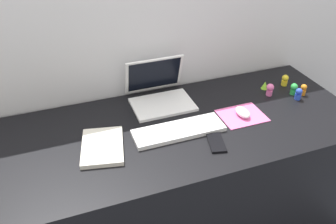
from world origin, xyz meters
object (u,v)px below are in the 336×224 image
Objects in this scene: toy_figurine_lime at (265,85)px; toy_figurine_yellow at (285,80)px; mouse at (243,112)px; toy_figurine_green at (294,88)px; toy_figurine_pink at (270,89)px; keyboard at (179,130)px; notebook_pad at (103,147)px; cell_phone at (216,143)px; toy_figurine_blue at (299,94)px; toy_figurine_orange at (303,89)px; laptop at (159,91)px.

toy_figurine_yellow is at bearing -1.91° from toy_figurine_lime.
toy_figurine_yellow is (0.37, 0.18, 0.01)m from mouse.
toy_figurine_pink reaches higher than toy_figurine_green.
toy_figurine_pink is (0.56, 0.14, 0.03)m from keyboard.
notebook_pad is (-0.34, 0.01, 0.00)m from keyboard.
toy_figurine_green is (0.56, 0.23, 0.03)m from cell_phone.
keyboard is at bearing -166.23° from toy_figurine_pink.
toy_figurine_blue reaches higher than mouse.
toy_figurine_yellow is at bearing 103.65° from toy_figurine_orange.
toy_figurine_yellow is at bearing 26.59° from mouse.
toy_figurine_pink is (-0.17, 0.06, 0.00)m from toy_figurine_orange.
cell_phone is 0.56m from toy_figurine_lime.
toy_figurine_orange is at bearing -27.66° from toy_figurine_green.
notebook_pad is 3.99× the size of toy_figurine_orange.
mouse is at bearing -39.88° from laptop.
keyboard is 6.81× the size of toy_figurine_orange.
laptop is at bearing 160.64° from toy_figurine_blue.
toy_figurine_blue is at bearing -19.36° from laptop.
toy_figurine_pink is at bearing 143.68° from toy_figurine_blue.
mouse is at bearing -165.99° from toy_figurine_green.
notebook_pad is at bearing -179.14° from mouse.
mouse is 0.26m from toy_figurine_pink.
toy_figurine_green reaches higher than cell_phone.
keyboard is (-0.01, -0.29, -0.04)m from laptop.
keyboard is 1.71× the size of notebook_pad.
cell_phone is at bearing -74.47° from laptop.
laptop is at bearing 171.55° from toy_figurine_lime.
toy_figurine_blue is at bearing -36.32° from toy_figurine_pink.
toy_figurine_lime is (0.46, 0.33, 0.02)m from cell_phone.
toy_figurine_yellow is 0.15m from toy_figurine_pink.
toy_figurine_blue is (-0.01, -0.05, -0.00)m from toy_figurine_green.
toy_figurine_pink reaches higher than notebook_pad.
toy_figurine_pink is (-0.14, -0.06, 0.00)m from toy_figurine_yellow.
toy_figurine_pink reaches higher than toy_figurine_orange.
cell_phone is 0.61m from toy_figurine_green.
toy_figurine_yellow is 0.99× the size of toy_figurine_blue.
mouse is at bearing -152.11° from toy_figurine_pink.
toy_figurine_yellow is (1.04, 0.19, 0.02)m from notebook_pad.
laptop is 7.18× the size of toy_figurine_lime.
toy_figurine_green is 0.05m from toy_figurine_blue.
cell_phone is 2.09× the size of toy_figurine_green.
mouse reaches higher than cell_phone.
toy_figurine_pink is at bearing 13.77° from keyboard.
laptop is 3.12× the size of mouse.
toy_figurine_green is (0.68, 0.10, 0.02)m from keyboard.
toy_figurine_green is (0.68, -0.18, -0.02)m from laptop.
laptop is at bearing 163.98° from toy_figurine_orange.
mouse reaches higher than notebook_pad.
toy_figurine_green reaches higher than toy_figurine_lime.
toy_figurine_orange is at bearing -39.03° from toy_figurine_lime.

